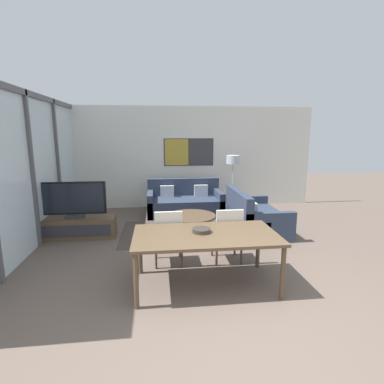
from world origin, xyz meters
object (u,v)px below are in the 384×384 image
object	(u,v)px
sofa_side	(253,218)
fruit_bowl	(201,230)
tv_console	(76,228)
sofa_main	(185,203)
dining_chair_centre	(228,233)
coffee_table	(191,219)
dining_table	(206,238)
floor_lamp	(233,164)
dining_chair_left	(168,235)
television	(74,200)

from	to	relation	value
sofa_side	fruit_bowl	xyz separation A→B (m)	(-1.44, -2.16, 0.50)
tv_console	sofa_main	world-z (taller)	sofa_main
dining_chair_centre	coffee_table	bearing A→B (deg)	104.24
dining_table	fruit_bowl	bearing A→B (deg)	128.15
coffee_table	dining_chair_centre	size ratio (longest dim) A/B	1.15
sofa_side	floor_lamp	xyz separation A→B (m)	(-0.08, 1.51, 1.01)
tv_console	dining_chair_left	world-z (taller)	dining_chair_left
fruit_bowl	floor_lamp	world-z (taller)	floor_lamp
dining_chair_centre	floor_lamp	world-z (taller)	floor_lamp
tv_console	dining_table	size ratio (longest dim) A/B	0.81
sofa_side	dining_chair_centre	world-z (taller)	dining_chair_centre
sofa_main	sofa_side	size ratio (longest dim) A/B	1.16
sofa_main	tv_console	bearing A→B (deg)	-145.47
sofa_side	dining_chair_left	world-z (taller)	dining_chair_left
sofa_side	sofa_main	bearing A→B (deg)	39.57
dining_chair_left	dining_chair_centre	size ratio (longest dim) A/B	1.00
dining_chair_left	dining_chair_centre	bearing A→B (deg)	-0.45
tv_console	dining_chair_centre	xyz separation A→B (m)	(2.75, -1.51, 0.29)
sofa_main	dining_chair_left	world-z (taller)	dining_chair_left
dining_table	sofa_side	bearing A→B (deg)	57.92
sofa_main	fruit_bowl	world-z (taller)	sofa_main
television	dining_chair_centre	distance (m)	3.15
sofa_side	fruit_bowl	bearing A→B (deg)	146.31
sofa_main	dining_table	distance (m)	3.84
dining_chair_left	television	bearing A→B (deg)	140.28
sofa_main	dining_chair_left	xyz separation A→B (m)	(-0.54, -3.11, 0.22)
dining_table	television	bearing A→B (deg)	135.93
tv_console	coffee_table	xyz separation A→B (m)	(2.35, 0.10, 0.07)
coffee_table	dining_table	bearing A→B (deg)	-91.71
tv_console	floor_lamp	size ratio (longest dim) A/B	1.03
coffee_table	fruit_bowl	distance (m)	2.30
dining_table	coffee_table	bearing A→B (deg)	88.29
dining_chair_left	dining_chair_centre	distance (m)	0.95
dining_chair_centre	dining_table	bearing A→B (deg)	-124.15
tv_console	floor_lamp	bearing A→B (deg)	22.99
tv_console	sofa_side	bearing A→B (deg)	0.23
sofa_side	coffee_table	world-z (taller)	sofa_side
dining_chair_centre	sofa_main	bearing A→B (deg)	97.42
coffee_table	fruit_bowl	xyz separation A→B (m)	(-0.12, -2.24, 0.50)
sofa_main	dining_table	size ratio (longest dim) A/B	0.99
tv_console	dining_chair_centre	distance (m)	3.15
sofa_side	coffee_table	distance (m)	1.33
sofa_side	dining_chair_centre	bearing A→B (deg)	148.91
sofa_main	coffee_table	bearing A→B (deg)	-90.00
dining_chair_left	fruit_bowl	bearing A→B (deg)	-56.56
dining_chair_centre	fruit_bowl	bearing A→B (deg)	-129.29
sofa_side	dining_table	bearing A→B (deg)	147.92
dining_chair_centre	fruit_bowl	world-z (taller)	dining_chair_centre
sofa_main	coffee_table	size ratio (longest dim) A/B	1.84
fruit_bowl	dining_chair_centre	bearing A→B (deg)	50.71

